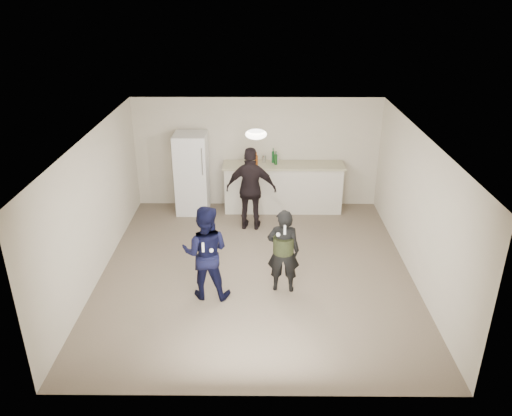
{
  "coord_description": "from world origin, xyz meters",
  "views": [
    {
      "loc": [
        0.06,
        -7.74,
        4.74
      ],
      "look_at": [
        0.0,
        0.2,
        1.15
      ],
      "focal_mm": 35.0,
      "sensor_mm": 36.0,
      "label": 1
    }
  ],
  "objects_px": {
    "counter": "(283,188)",
    "spectator": "(251,189)",
    "fridge": "(192,173)",
    "man": "(206,252)",
    "shaker": "(264,159)",
    "woman": "(283,251)"
  },
  "relations": [
    {
      "from": "fridge",
      "to": "shaker",
      "type": "distance_m",
      "value": 1.63
    },
    {
      "from": "counter",
      "to": "shaker",
      "type": "bearing_deg",
      "value": 162.21
    },
    {
      "from": "shaker",
      "to": "spectator",
      "type": "height_order",
      "value": "spectator"
    },
    {
      "from": "counter",
      "to": "woman",
      "type": "bearing_deg",
      "value": -92.38
    },
    {
      "from": "counter",
      "to": "fridge",
      "type": "relative_size",
      "value": 1.44
    },
    {
      "from": "counter",
      "to": "woman",
      "type": "distance_m",
      "value": 3.27
    },
    {
      "from": "shaker",
      "to": "spectator",
      "type": "bearing_deg",
      "value": -103.92
    },
    {
      "from": "woman",
      "to": "shaker",
      "type": "bearing_deg",
      "value": -79.75
    },
    {
      "from": "spectator",
      "to": "counter",
      "type": "bearing_deg",
      "value": -120.6
    },
    {
      "from": "fridge",
      "to": "woman",
      "type": "height_order",
      "value": "fridge"
    },
    {
      "from": "counter",
      "to": "spectator",
      "type": "height_order",
      "value": "spectator"
    },
    {
      "from": "fridge",
      "to": "man",
      "type": "distance_m",
      "value": 3.43
    },
    {
      "from": "counter",
      "to": "woman",
      "type": "height_order",
      "value": "woman"
    },
    {
      "from": "fridge",
      "to": "man",
      "type": "bearing_deg",
      "value": -79.32
    },
    {
      "from": "shaker",
      "to": "man",
      "type": "height_order",
      "value": "man"
    },
    {
      "from": "shaker",
      "to": "spectator",
      "type": "relative_size",
      "value": 0.1
    },
    {
      "from": "shaker",
      "to": "man",
      "type": "xyz_separation_m",
      "value": [
        -0.96,
        -3.58,
        -0.37
      ]
    },
    {
      "from": "counter",
      "to": "man",
      "type": "distance_m",
      "value": 3.72
    },
    {
      "from": "man",
      "to": "spectator",
      "type": "distance_m",
      "value": 2.6
    },
    {
      "from": "man",
      "to": "counter",
      "type": "bearing_deg",
      "value": -107.08
    },
    {
      "from": "counter",
      "to": "shaker",
      "type": "height_order",
      "value": "shaker"
    },
    {
      "from": "counter",
      "to": "spectator",
      "type": "relative_size",
      "value": 1.47
    }
  ]
}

